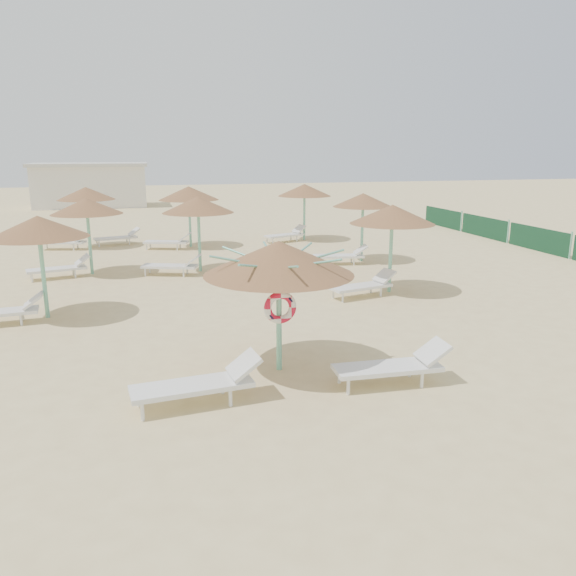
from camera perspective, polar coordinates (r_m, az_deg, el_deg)
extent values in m
plane|color=#E0C889|center=(11.52, -1.00, -7.89)|extent=(120.00, 120.00, 0.00)
cylinder|color=#6EC0A3|center=(10.97, -0.92, -2.99)|extent=(0.11, 0.11, 2.17)
cone|color=brown|center=(10.69, -0.95, 3.09)|extent=(2.90, 2.90, 0.65)
cylinder|color=#6EC0A3|center=(10.74, -0.94, 1.79)|extent=(0.20, 0.20, 0.12)
cylinder|color=#6EC0A3|center=(10.87, 2.47, 2.99)|extent=(1.31, 0.04, 0.34)
cylinder|color=#6EC0A3|center=(11.26, 0.81, 3.38)|extent=(0.96, 0.96, 0.34)
cylinder|color=#6EC0A3|center=(11.33, -1.75, 3.44)|extent=(0.04, 1.31, 0.34)
cylinder|color=#6EC0A3|center=(11.05, -3.91, 3.15)|extent=(0.96, 0.96, 0.34)
cylinder|color=#6EC0A3|center=(10.56, -4.46, 2.63)|extent=(1.31, 0.04, 0.34)
cylinder|color=#6EC0A3|center=(10.14, -2.89, 2.18)|extent=(0.96, 0.96, 0.34)
cylinder|color=#6EC0A3|center=(10.06, -0.04, 2.11)|extent=(0.04, 1.31, 0.34)
cylinder|color=#6EC0A3|center=(10.37, 2.21, 2.46)|extent=(0.96, 0.96, 0.34)
torus|color=red|center=(10.81, -0.80, -2.00)|extent=(0.65, 0.15, 0.65)
cylinder|color=white|center=(9.58, -14.57, -12.07)|extent=(0.07, 0.07, 0.30)
cylinder|color=white|center=(10.07, -14.93, -10.77)|extent=(0.07, 0.07, 0.30)
cylinder|color=white|center=(9.81, -5.87, -11.04)|extent=(0.07, 0.07, 0.30)
cylinder|color=white|center=(10.29, -6.67, -9.83)|extent=(0.07, 0.07, 0.30)
cube|color=white|center=(9.85, -9.73, -9.81)|extent=(2.13, 0.89, 0.09)
cube|color=white|center=(9.95, -4.52, -7.78)|extent=(0.59, 0.70, 0.40)
cylinder|color=white|center=(10.23, 6.14, -9.97)|extent=(0.06, 0.06, 0.30)
cylinder|color=white|center=(10.69, 5.24, -8.87)|extent=(0.06, 0.06, 0.30)
cylinder|color=white|center=(10.74, 13.45, -9.09)|extent=(0.06, 0.06, 0.30)
cylinder|color=white|center=(11.18, 12.28, -8.09)|extent=(0.06, 0.06, 0.30)
cube|color=white|center=(10.67, 10.06, -7.99)|extent=(2.03, 0.73, 0.08)
cube|color=white|center=(10.94, 14.48, -6.25)|extent=(0.54, 0.65, 0.38)
cylinder|color=#6EC0A3|center=(15.72, -23.60, 1.27)|extent=(0.11, 0.11, 2.30)
cone|color=brown|center=(15.52, -24.04, 5.72)|extent=(2.46, 2.46, 0.55)
cylinder|color=#6EC0A3|center=(15.55, -23.96, 4.87)|extent=(0.20, 0.20, 0.12)
cylinder|color=white|center=(15.48, -25.48, -2.97)|extent=(0.06, 0.06, 0.28)
cylinder|color=white|center=(15.96, -25.34, -2.48)|extent=(0.06, 0.06, 0.28)
cube|color=white|center=(15.58, -24.48, -1.15)|extent=(0.54, 0.64, 0.36)
cylinder|color=#6EC0A3|center=(20.72, -19.51, 4.46)|extent=(0.11, 0.11, 2.30)
cone|color=brown|center=(20.57, -19.79, 7.84)|extent=(2.41, 2.41, 0.54)
cylinder|color=#6EC0A3|center=(20.59, -19.73, 7.20)|extent=(0.20, 0.20, 0.12)
cylinder|color=white|center=(20.33, -24.56, 0.92)|extent=(0.06, 0.06, 0.28)
cylinder|color=white|center=(20.82, -24.66, 1.19)|extent=(0.06, 0.06, 0.28)
cylinder|color=white|center=(20.44, -20.80, 1.34)|extent=(0.06, 0.06, 0.28)
cylinder|color=white|center=(20.92, -20.98, 1.60)|extent=(0.06, 0.06, 0.28)
cube|color=white|center=(20.59, -22.45, 1.79)|extent=(1.99, 1.04, 0.08)
cube|color=white|center=(20.64, -20.17, 2.70)|extent=(0.61, 0.69, 0.36)
cylinder|color=#6EC0A3|center=(26.60, -19.62, 6.39)|extent=(0.11, 0.11, 2.30)
cone|color=brown|center=(26.49, -19.84, 9.03)|extent=(2.48, 2.48, 0.56)
cylinder|color=#6EC0A3|center=(26.50, -19.80, 8.53)|extent=(0.20, 0.20, 0.12)
cylinder|color=white|center=(26.54, -23.69, 3.80)|extent=(0.06, 0.06, 0.28)
cylinder|color=white|center=(26.99, -23.29, 3.99)|extent=(0.06, 0.06, 0.28)
cylinder|color=white|center=(26.04, -20.95, 3.88)|extent=(0.06, 0.06, 0.28)
cylinder|color=white|center=(26.50, -20.58, 4.07)|extent=(0.06, 0.06, 0.28)
cube|color=white|center=(26.44, -21.92, 4.33)|extent=(1.99, 1.06, 0.08)
cube|color=white|center=(26.11, -20.22, 4.90)|extent=(0.62, 0.70, 0.36)
cylinder|color=white|center=(26.58, -18.64, 4.26)|extent=(0.06, 0.06, 0.28)
cylinder|color=white|center=(27.06, -18.84, 4.40)|extent=(0.06, 0.06, 0.28)
cylinder|color=white|center=(26.84, -15.81, 4.55)|extent=(0.06, 0.06, 0.28)
cylinder|color=white|center=(27.32, -16.05, 4.69)|extent=(0.06, 0.06, 0.28)
cube|color=white|center=(26.94, -17.10, 4.88)|extent=(1.99, 1.06, 0.08)
cube|color=white|center=(27.09, -15.37, 5.56)|extent=(0.62, 0.70, 0.36)
cylinder|color=#6EC0A3|center=(20.26, -9.00, 4.89)|extent=(0.11, 0.11, 2.30)
cone|color=brown|center=(20.11, -9.14, 8.36)|extent=(2.51, 2.51, 0.56)
cylinder|color=#6EC0A3|center=(20.13, -9.11, 7.70)|extent=(0.20, 0.20, 0.12)
cylinder|color=white|center=(19.98, -14.31, 1.55)|extent=(0.06, 0.06, 0.28)
cylinder|color=white|center=(20.44, -13.87, 1.85)|extent=(0.06, 0.06, 0.28)
cylinder|color=white|center=(19.59, -10.57, 1.51)|extent=(0.06, 0.06, 0.28)
cylinder|color=white|center=(20.06, -10.20, 1.81)|extent=(0.06, 0.06, 0.28)
cube|color=white|center=(19.94, -11.94, 2.18)|extent=(2.00, 1.21, 0.08)
cube|color=white|center=(19.67, -9.59, 2.85)|extent=(0.66, 0.73, 0.36)
cylinder|color=#6EC0A3|center=(25.54, -9.94, 6.70)|extent=(0.11, 0.11, 2.30)
cone|color=brown|center=(25.41, -10.06, 9.47)|extent=(2.64, 2.64, 0.59)
cylinder|color=#6EC0A3|center=(25.43, -10.04, 8.94)|extent=(0.20, 0.20, 0.12)
cylinder|color=white|center=(25.21, -14.17, 4.07)|extent=(0.06, 0.06, 0.28)
cylinder|color=white|center=(25.68, -13.83, 4.27)|extent=(0.06, 0.06, 0.28)
cylinder|color=white|center=(24.83, -11.19, 4.09)|extent=(0.06, 0.06, 0.28)
cylinder|color=white|center=(25.31, -10.91, 4.28)|extent=(0.06, 0.06, 0.28)
cube|color=white|center=(25.19, -12.28, 4.59)|extent=(2.00, 1.19, 0.08)
cube|color=white|center=(24.93, -10.42, 5.14)|extent=(0.65, 0.72, 0.36)
cylinder|color=#6EC0A3|center=(17.36, 10.38, 3.33)|extent=(0.11, 0.11, 2.30)
cone|color=brown|center=(17.18, 10.56, 7.38)|extent=(2.55, 2.55, 0.57)
cylinder|color=#6EC0A3|center=(17.21, 10.52, 6.60)|extent=(0.20, 0.20, 0.12)
cylinder|color=white|center=(16.15, 5.58, -0.98)|extent=(0.06, 0.06, 0.28)
cylinder|color=white|center=(16.55, 4.63, -0.59)|extent=(0.06, 0.06, 0.28)
cylinder|color=white|center=(16.91, 9.41, -0.42)|extent=(0.06, 0.06, 0.28)
cylinder|color=white|center=(17.29, 8.41, -0.06)|extent=(0.06, 0.06, 0.28)
cube|color=white|center=(16.74, 7.41, 0.14)|extent=(1.99, 1.03, 0.08)
cube|color=white|center=(17.18, 9.76, 1.24)|extent=(0.61, 0.69, 0.36)
cylinder|color=#6EC0A3|center=(22.08, 7.54, 5.68)|extent=(0.11, 0.11, 2.30)
cone|color=brown|center=(21.94, 7.64, 8.85)|extent=(2.31, 2.31, 0.52)
cylinder|color=#6EC0A3|center=(21.96, 7.62, 8.26)|extent=(0.20, 0.20, 0.12)
cylinder|color=white|center=(21.14, 3.09, 2.63)|extent=(0.06, 0.06, 0.28)
cylinder|color=white|center=(21.62, 2.93, 2.89)|extent=(0.06, 0.06, 0.28)
cylinder|color=white|center=(21.34, 6.70, 2.67)|extent=(0.06, 0.06, 0.28)
cylinder|color=white|center=(21.82, 6.46, 2.92)|extent=(0.06, 0.06, 0.28)
cube|color=white|center=(21.46, 5.14, 3.26)|extent=(1.98, 0.97, 0.08)
cube|color=white|center=(21.56, 7.39, 3.90)|extent=(0.59, 0.68, 0.36)
cylinder|color=#6EC0A3|center=(27.12, 1.67, 7.32)|extent=(0.11, 0.11, 2.30)
cone|color=brown|center=(27.01, 1.68, 9.92)|extent=(2.53, 2.53, 0.57)
cylinder|color=#6EC0A3|center=(27.03, 1.68, 9.43)|extent=(0.20, 0.20, 0.12)
cylinder|color=white|center=(25.95, -1.56, 4.77)|extent=(0.06, 0.06, 0.28)
cylinder|color=white|center=(26.37, -2.14, 4.91)|extent=(0.06, 0.06, 0.28)
cylinder|color=white|center=(26.69, 0.90, 5.03)|extent=(0.06, 0.06, 0.28)
cylinder|color=white|center=(27.10, 0.29, 5.16)|extent=(0.06, 0.06, 0.28)
cube|color=white|center=(26.56, -0.39, 5.38)|extent=(2.00, 1.21, 0.08)
cube|color=white|center=(27.00, 1.12, 6.03)|extent=(0.65, 0.73, 0.36)
cube|color=silver|center=(45.60, -19.39, 9.69)|extent=(8.00, 4.00, 3.00)
cube|color=beige|center=(45.53, -19.56, 11.72)|extent=(8.40, 4.40, 0.25)
cube|color=#1C5537|center=(26.52, 24.09, 4.54)|extent=(0.08, 3.80, 1.00)
cylinder|color=#6EC0A3|center=(25.08, 26.78, 3.90)|extent=(0.08, 0.08, 1.10)
cube|color=#1C5537|center=(29.70, 19.31, 5.86)|extent=(0.08, 3.80, 1.00)
cylinder|color=#6EC0A3|center=(28.16, 21.46, 5.38)|extent=(0.08, 0.08, 1.10)
cube|color=#1C5537|center=(33.07, 15.46, 6.89)|extent=(0.08, 3.80, 1.00)
cylinder|color=#6EC0A3|center=(31.44, 17.19, 6.52)|extent=(0.08, 0.08, 1.10)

